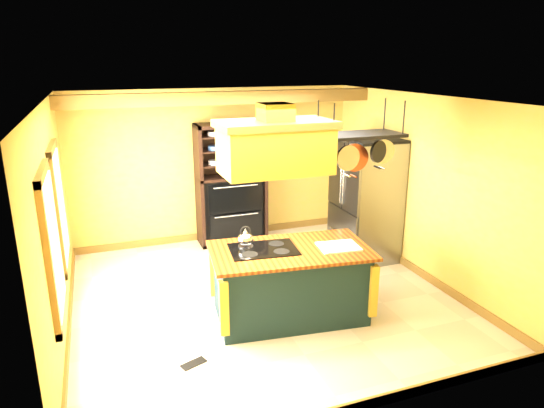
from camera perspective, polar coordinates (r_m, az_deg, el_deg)
floor at (r=6.87m, az=-1.23°, el=-10.81°), size 5.00×5.00×0.00m
ceiling at (r=6.11m, az=-1.39°, el=12.25°), size 5.00×5.00×0.00m
wall_back at (r=8.69m, az=-6.68°, el=4.49°), size 5.00×0.02×2.70m
wall_front at (r=4.23m, az=9.89°, el=-9.16°), size 5.00×0.02×2.70m
wall_left at (r=6.07m, az=-24.24°, el=-2.31°), size 0.02×5.00×2.70m
wall_right at (r=7.52m, az=17.03°, el=1.92°), size 0.02×5.00×2.70m
ceiling_beam at (r=7.74m, az=-5.55°, el=12.31°), size 5.00×0.15×0.20m
window_near at (r=5.30m, az=-24.41°, el=-4.44°), size 0.06×1.06×1.56m
window_far at (r=6.63m, az=-23.71°, el=-0.27°), size 0.06×1.06×1.56m
kitchen_island at (r=6.20m, az=2.09°, el=-9.17°), size 2.08×1.31×1.11m
range_hood at (r=5.59m, az=0.39°, el=6.98°), size 1.32×0.75×0.80m
pot_rack at (r=6.08m, az=10.23°, el=7.04°), size 1.12×0.52×0.89m
refrigerator at (r=8.01m, az=10.90°, el=0.31°), size 0.84×1.00×1.95m
hutch at (r=8.65m, az=-4.86°, el=0.97°), size 1.20×0.55×2.13m
floor_register at (r=5.60m, az=-9.21°, el=-18.02°), size 0.30×0.21×0.01m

